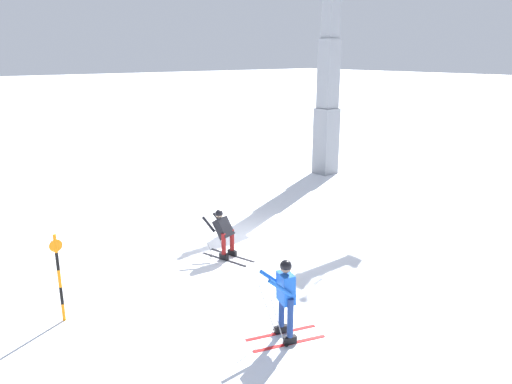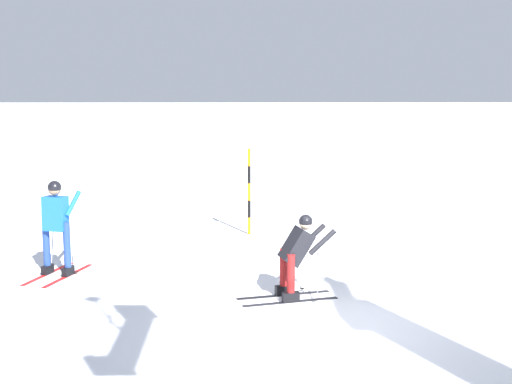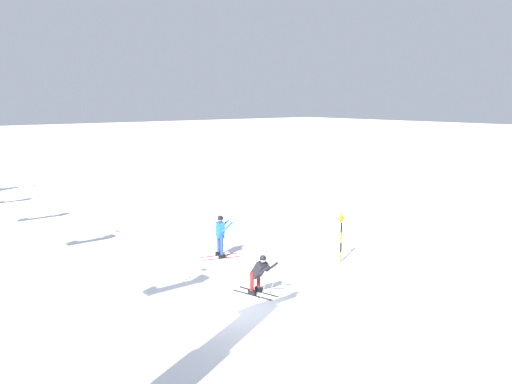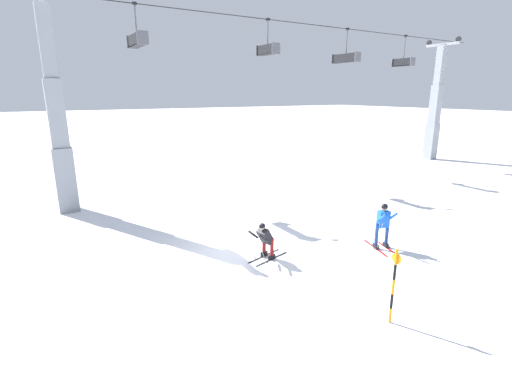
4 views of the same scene
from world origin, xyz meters
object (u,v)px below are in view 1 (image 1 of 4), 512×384
object	(u,v)px
skier_carving_main	(223,231)
trail_marker_pole	(59,275)
skier_distant_uphill	(285,293)
lift_tower_near	(328,88)

from	to	relation	value
skier_carving_main	trail_marker_pole	size ratio (longest dim) A/B	0.83
skier_distant_uphill	lift_tower_near	bearing A→B (deg)	130.66
skier_carving_main	skier_distant_uphill	world-z (taller)	skier_distant_uphill
skier_carving_main	skier_distant_uphill	size ratio (longest dim) A/B	0.94
skier_carving_main	trail_marker_pole	xyz separation A→B (m)	(0.74, -4.87, 0.30)
trail_marker_pole	skier_carving_main	bearing A→B (deg)	98.68
lift_tower_near	skier_carving_main	bearing A→B (deg)	-61.30
lift_tower_near	trail_marker_pole	bearing A→B (deg)	-67.35
skier_carving_main	trail_marker_pole	world-z (taller)	trail_marker_pole
trail_marker_pole	skier_distant_uphill	world-z (taller)	trail_marker_pole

